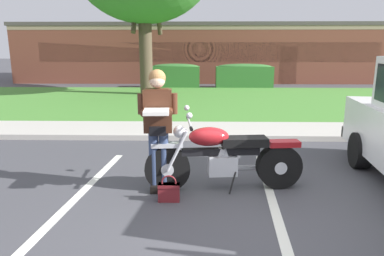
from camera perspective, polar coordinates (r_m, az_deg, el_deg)
name	(u,v)px	position (r m, az deg, el deg)	size (l,w,h in m)	color
ground_plane	(254,216)	(4.38, 10.22, -14.04)	(140.00, 140.00, 0.00)	#424247
curb_strip	(230,137)	(7.71, 6.22, -1.54)	(60.00, 0.20, 0.12)	#B7B2A8
concrete_walk	(227,130)	(8.54, 5.75, -0.26)	(60.00, 1.50, 0.08)	#B7B2A8
grass_lawn	(217,100)	(13.49, 4.13, 4.56)	(60.00, 8.59, 0.06)	#478433
stall_stripe_0	(67,206)	(4.81, -19.81, -12.02)	(0.12, 4.40, 0.01)	silver
stall_stripe_1	(275,209)	(4.60, 13.40, -12.74)	(0.12, 4.40, 0.01)	silver
motorcycle	(230,157)	(4.95, 6.30, -4.69)	(2.24, 0.82, 1.18)	black
rider_person	(158,121)	(4.73, -5.61, 1.09)	(0.54, 0.60, 1.70)	black
handbag	(169,191)	(4.65, -3.81, -10.23)	(0.28, 0.13, 0.36)	maroon
hedge_left	(175,75)	(18.12, -2.75, 8.66)	(2.49, 0.90, 1.24)	#336B2D
hedge_center_left	(244,75)	(18.22, 8.55, 8.56)	(2.89, 0.90, 1.24)	#336B2D
brick_building	(207,53)	(24.08, 2.42, 12.27)	(22.93, 8.16, 3.46)	brown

